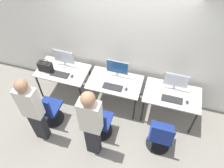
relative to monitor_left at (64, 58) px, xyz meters
The scene contains 20 objects.
ground_plane 1.62m from the monitor_left, 22.75° to the right, with size 20.00×20.00×0.00m, color gray.
wall_back 1.31m from the monitor_left, 14.65° to the left, with size 12.00×0.05×2.80m.
desk_left 0.35m from the monitor_left, 90.00° to the right, with size 1.12×0.69×0.73m.
monitor_left is the anchor object (origin of this frame).
keyboard_left 0.37m from the monitor_left, 90.00° to the right, with size 0.41×0.16×0.02m.
mouse_left 0.45m from the monitor_left, 44.70° to the right, with size 0.06×0.09×0.03m.
office_chair_left 1.17m from the monitor_left, 88.80° to the right, with size 0.48×0.48×0.91m.
person_left 1.38m from the monitor_left, 89.10° to the right, with size 0.36×0.22×1.67m.
desk_center 1.25m from the monitor_left, ahead, with size 1.12×0.69×0.73m.
monitor_center 1.19m from the monitor_left, ahead, with size 0.47×0.16×0.42m.
keyboard_center 1.26m from the monitor_left, 14.95° to the right, with size 0.41×0.16×0.02m.
mouse_center 1.52m from the monitor_left, 11.48° to the right, with size 0.06×0.09×0.03m.
office_chair_center 1.62m from the monitor_left, 41.62° to the right, with size 0.48×0.48×0.91m.
person_center 1.78m from the monitor_left, 50.42° to the right, with size 0.36×0.23×1.74m.
desk_right 2.42m from the monitor_left, ahead, with size 1.12×0.69×0.73m.
monitor_right 2.39m from the monitor_left, ahead, with size 0.47×0.16×0.42m.
keyboard_right 2.42m from the monitor_left, ahead, with size 0.41×0.16×0.02m.
mouse_right 2.70m from the monitor_left, ahead, with size 0.06×0.09×0.03m.
office_chair_right 2.57m from the monitor_left, 22.40° to the right, with size 0.48×0.48×0.91m.
handbag 0.44m from the monitor_left, 142.30° to the right, with size 0.30×0.18×0.25m.
Camera 1 is at (0.82, -2.61, 4.10)m, focal length 35.00 mm.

